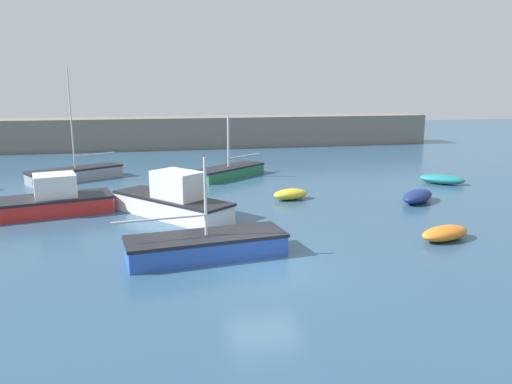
{
  "coord_description": "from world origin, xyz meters",
  "views": [
    {
      "loc": [
        -3.43,
        -15.53,
        6.09
      ],
      "look_at": [
        1.66,
        9.47,
        0.47
      ],
      "focal_mm": 35.0,
      "sensor_mm": 36.0,
      "label": 1
    }
  ],
  "objects_px": {
    "rowboat_white_midwater": "(442,179)",
    "fishing_dinghy_green": "(445,233)",
    "dinghy_near_pier": "(291,194)",
    "motorboat_with_cabin": "(49,201)",
    "sailboat_tall_mast": "(75,174)",
    "rowboat_blue_near": "(418,196)",
    "sailboat_twin_hulled": "(229,171)",
    "motorboat_grey_hull": "(173,201)",
    "sailboat_short_mast": "(206,246)"
  },
  "relations": [
    {
      "from": "dinghy_near_pier",
      "to": "rowboat_blue_near",
      "type": "relative_size",
      "value": 0.77
    },
    {
      "from": "sailboat_tall_mast",
      "to": "motorboat_with_cabin",
      "type": "xyz_separation_m",
      "value": [
        0.0,
        -8.38,
        0.21
      ]
    },
    {
      "from": "sailboat_tall_mast",
      "to": "motorboat_grey_hull",
      "type": "distance_m",
      "value": 11.66
    },
    {
      "from": "dinghy_near_pier",
      "to": "motorboat_with_cabin",
      "type": "height_order",
      "value": "motorboat_with_cabin"
    },
    {
      "from": "motorboat_grey_hull",
      "to": "fishing_dinghy_green",
      "type": "height_order",
      "value": "motorboat_grey_hull"
    },
    {
      "from": "dinghy_near_pier",
      "to": "rowboat_blue_near",
      "type": "height_order",
      "value": "rowboat_blue_near"
    },
    {
      "from": "rowboat_white_midwater",
      "to": "sailboat_short_mast",
      "type": "height_order",
      "value": "sailboat_short_mast"
    },
    {
      "from": "rowboat_white_midwater",
      "to": "rowboat_blue_near",
      "type": "height_order",
      "value": "rowboat_blue_near"
    },
    {
      "from": "sailboat_twin_hulled",
      "to": "fishing_dinghy_green",
      "type": "distance_m",
      "value": 16.24
    },
    {
      "from": "dinghy_near_pier",
      "to": "sailboat_short_mast",
      "type": "height_order",
      "value": "sailboat_short_mast"
    },
    {
      "from": "rowboat_blue_near",
      "to": "rowboat_white_midwater",
      "type": "bearing_deg",
      "value": -172.93
    },
    {
      "from": "motorboat_grey_hull",
      "to": "sailboat_twin_hulled",
      "type": "distance_m",
      "value": 10.09
    },
    {
      "from": "sailboat_tall_mast",
      "to": "motorboat_grey_hull",
      "type": "height_order",
      "value": "sailboat_tall_mast"
    },
    {
      "from": "rowboat_white_midwater",
      "to": "sailboat_short_mast",
      "type": "bearing_deg",
      "value": -108.44
    },
    {
      "from": "motorboat_with_cabin",
      "to": "sailboat_short_mast",
      "type": "bearing_deg",
      "value": 117.82
    },
    {
      "from": "motorboat_with_cabin",
      "to": "sailboat_short_mast",
      "type": "distance_m",
      "value": 10.01
    },
    {
      "from": "rowboat_blue_near",
      "to": "motorboat_grey_hull",
      "type": "bearing_deg",
      "value": -37.64
    },
    {
      "from": "rowboat_white_midwater",
      "to": "fishing_dinghy_green",
      "type": "relative_size",
      "value": 1.12
    },
    {
      "from": "rowboat_white_midwater",
      "to": "fishing_dinghy_green",
      "type": "xyz_separation_m",
      "value": [
        -6.12,
        -10.18,
        -0.0
      ]
    },
    {
      "from": "motorboat_with_cabin",
      "to": "fishing_dinghy_green",
      "type": "distance_m",
      "value": 17.73
    },
    {
      "from": "motorboat_with_cabin",
      "to": "motorboat_grey_hull",
      "type": "bearing_deg",
      "value": 148.98
    },
    {
      "from": "sailboat_short_mast",
      "to": "rowboat_blue_near",
      "type": "distance_m",
      "value": 13.1
    },
    {
      "from": "motorboat_grey_hull",
      "to": "rowboat_blue_near",
      "type": "xyz_separation_m",
      "value": [
        12.53,
        0.38,
        -0.45
      ]
    },
    {
      "from": "motorboat_with_cabin",
      "to": "rowboat_blue_near",
      "type": "xyz_separation_m",
      "value": [
        18.27,
        -1.39,
        -0.32
      ]
    },
    {
      "from": "sailboat_short_mast",
      "to": "rowboat_white_midwater",
      "type": "bearing_deg",
      "value": 25.36
    },
    {
      "from": "motorboat_with_cabin",
      "to": "sailboat_short_mast",
      "type": "height_order",
      "value": "sailboat_short_mast"
    },
    {
      "from": "sailboat_tall_mast",
      "to": "sailboat_twin_hulled",
      "type": "distance_m",
      "value": 9.74
    },
    {
      "from": "rowboat_blue_near",
      "to": "sailboat_twin_hulled",
      "type": "bearing_deg",
      "value": -85.4
    },
    {
      "from": "dinghy_near_pier",
      "to": "motorboat_grey_hull",
      "type": "xyz_separation_m",
      "value": [
        -6.24,
        -2.32,
        0.49
      ]
    },
    {
      "from": "sailboat_tall_mast",
      "to": "rowboat_blue_near",
      "type": "bearing_deg",
      "value": 121.46
    },
    {
      "from": "rowboat_white_midwater",
      "to": "motorboat_grey_hull",
      "type": "xyz_separation_m",
      "value": [
        -16.48,
        -4.52,
        0.49
      ]
    },
    {
      "from": "sailboat_tall_mast",
      "to": "rowboat_blue_near",
      "type": "relative_size",
      "value": 2.52
    },
    {
      "from": "sailboat_tall_mast",
      "to": "sailboat_short_mast",
      "type": "relative_size",
      "value": 1.13
    },
    {
      "from": "dinghy_near_pier",
      "to": "sailboat_twin_hulled",
      "type": "height_order",
      "value": "sailboat_twin_hulled"
    },
    {
      "from": "sailboat_short_mast",
      "to": "dinghy_near_pier",
      "type": "bearing_deg",
      "value": 48.47
    },
    {
      "from": "motorboat_grey_hull",
      "to": "sailboat_twin_hulled",
      "type": "relative_size",
      "value": 1.16
    },
    {
      "from": "rowboat_blue_near",
      "to": "fishing_dinghy_green",
      "type": "bearing_deg",
      "value": 30.82
    },
    {
      "from": "motorboat_with_cabin",
      "to": "fishing_dinghy_green",
      "type": "relative_size",
      "value": 2.49
    },
    {
      "from": "sailboat_tall_mast",
      "to": "dinghy_near_pier",
      "type": "xyz_separation_m",
      "value": [
        11.99,
        -7.83,
        -0.14
      ]
    },
    {
      "from": "rowboat_white_midwater",
      "to": "motorboat_grey_hull",
      "type": "height_order",
      "value": "motorboat_grey_hull"
    },
    {
      "from": "sailboat_twin_hulled",
      "to": "motorboat_with_cabin",
      "type": "bearing_deg",
      "value": -1.31
    },
    {
      "from": "motorboat_grey_hull",
      "to": "rowboat_blue_near",
      "type": "bearing_deg",
      "value": -128.16
    },
    {
      "from": "sailboat_twin_hulled",
      "to": "sailboat_short_mast",
      "type": "distance_m",
      "value": 15.28
    },
    {
      "from": "sailboat_tall_mast",
      "to": "rowboat_white_midwater",
      "type": "bearing_deg",
      "value": 135.39
    },
    {
      "from": "motorboat_grey_hull",
      "to": "fishing_dinghy_green",
      "type": "bearing_deg",
      "value": -158.52
    },
    {
      "from": "sailboat_tall_mast",
      "to": "dinghy_near_pier",
      "type": "height_order",
      "value": "sailboat_tall_mast"
    },
    {
      "from": "dinghy_near_pier",
      "to": "sailboat_twin_hulled",
      "type": "distance_m",
      "value": 7.32
    },
    {
      "from": "motorboat_grey_hull",
      "to": "fishing_dinghy_green",
      "type": "distance_m",
      "value": 11.81
    },
    {
      "from": "sailboat_twin_hulled",
      "to": "sailboat_short_mast",
      "type": "bearing_deg",
      "value": 39.51
    },
    {
      "from": "dinghy_near_pier",
      "to": "motorboat_with_cabin",
      "type": "xyz_separation_m",
      "value": [
        -11.99,
        -0.55,
        0.35
      ]
    }
  ]
}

